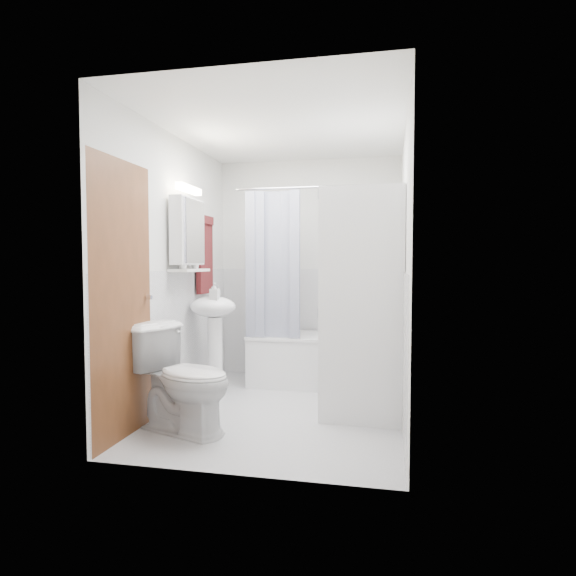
% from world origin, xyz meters
% --- Properties ---
extents(floor, '(2.60, 2.60, 0.00)m').
position_xyz_m(floor, '(0.00, 0.00, 0.00)').
color(floor, silver).
rests_on(floor, ground).
extents(room_walls, '(2.60, 2.60, 2.60)m').
position_xyz_m(room_walls, '(0.00, 0.00, 1.49)').
color(room_walls, silver).
rests_on(room_walls, ground).
extents(wainscot, '(1.98, 2.58, 2.58)m').
position_xyz_m(wainscot, '(0.00, 0.29, 0.60)').
color(wainscot, white).
rests_on(wainscot, ground).
extents(door, '(0.05, 2.00, 2.00)m').
position_xyz_m(door, '(-0.95, -0.55, 1.00)').
color(door, brown).
rests_on(door, ground).
extents(bathtub, '(1.36, 0.64, 0.52)m').
position_xyz_m(bathtub, '(0.14, 0.92, 0.29)').
color(bathtub, white).
rests_on(bathtub, ground).
extents(tub_spout, '(0.04, 0.12, 0.04)m').
position_xyz_m(tub_spout, '(0.34, 1.25, 0.84)').
color(tub_spout, silver).
rests_on(tub_spout, room_walls).
extents(curtain_rod, '(1.54, 0.02, 0.02)m').
position_xyz_m(curtain_rod, '(0.14, 0.66, 2.00)').
color(curtain_rod, silver).
rests_on(curtain_rod, room_walls).
extents(shower_curtain, '(0.55, 0.02, 1.45)m').
position_xyz_m(shower_curtain, '(-0.25, 0.66, 1.25)').
color(shower_curtain, '#141C46').
rests_on(shower_curtain, curtain_rod).
extents(sink, '(0.44, 0.37, 1.04)m').
position_xyz_m(sink, '(-0.75, 0.33, 0.70)').
color(sink, white).
rests_on(sink, ground).
extents(medicine_cabinet, '(0.13, 0.50, 0.71)m').
position_xyz_m(medicine_cabinet, '(-0.90, 0.10, 1.57)').
color(medicine_cabinet, white).
rests_on(medicine_cabinet, room_walls).
extents(shelf, '(0.18, 0.54, 0.02)m').
position_xyz_m(shelf, '(-0.89, 0.10, 1.20)').
color(shelf, silver).
rests_on(shelf, room_walls).
extents(shower_caddy, '(0.22, 0.06, 0.02)m').
position_xyz_m(shower_caddy, '(0.39, 1.24, 1.15)').
color(shower_caddy, silver).
rests_on(shower_caddy, room_walls).
extents(towel, '(0.07, 0.33, 0.79)m').
position_xyz_m(towel, '(-0.94, 0.59, 1.36)').
color(towel, '#4E1A11').
rests_on(towel, room_walls).
extents(washer_dryer, '(0.69, 0.68, 1.86)m').
position_xyz_m(washer_dryer, '(0.68, 0.04, 0.93)').
color(washer_dryer, white).
rests_on(washer_dryer, ground).
extents(toilet, '(0.91, 0.70, 0.79)m').
position_xyz_m(toilet, '(-0.62, -0.67, 0.40)').
color(toilet, white).
rests_on(toilet, ground).
extents(soap_pump, '(0.08, 0.17, 0.08)m').
position_xyz_m(soap_pump, '(-0.71, 0.25, 0.95)').
color(soap_pump, gray).
rests_on(soap_pump, sink).
extents(shelf_bottle, '(0.07, 0.18, 0.07)m').
position_xyz_m(shelf_bottle, '(-0.89, -0.05, 1.25)').
color(shelf_bottle, gray).
rests_on(shelf_bottle, shelf).
extents(shelf_cup, '(0.10, 0.09, 0.10)m').
position_xyz_m(shelf_cup, '(-0.89, 0.22, 1.26)').
color(shelf_cup, gray).
rests_on(shelf_cup, shelf).
extents(shampoo_a, '(0.13, 0.17, 0.13)m').
position_xyz_m(shampoo_a, '(0.35, 1.24, 1.23)').
color(shampoo_a, gray).
rests_on(shampoo_a, shower_caddy).
extents(shampoo_b, '(0.08, 0.21, 0.08)m').
position_xyz_m(shampoo_b, '(0.47, 1.24, 1.20)').
color(shampoo_b, '#265D9A').
rests_on(shampoo_b, shower_caddy).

